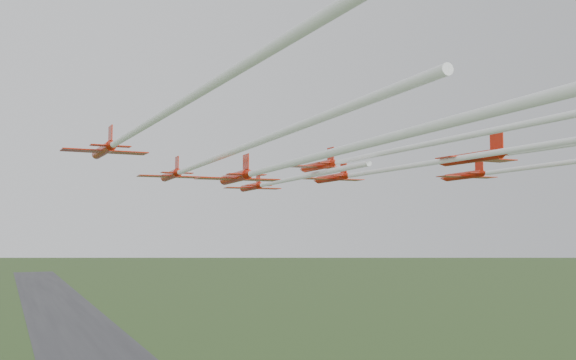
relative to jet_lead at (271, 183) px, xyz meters
name	(u,v)px	position (x,y,z in m)	size (l,w,h in m)	color
runway	(83,340)	(-4.34, 185.22, -50.47)	(38.00, 900.00, 0.04)	#323234
jet_lead	(271,183)	(0.00, 0.00, 0.00)	(8.80, 44.94, 2.61)	#BD1B06
jet_row2_left	(205,162)	(-15.65, -19.85, 0.41)	(8.80, 65.92, 2.62)	#BD1B06
jet_row2_right	(402,167)	(8.05, -21.06, 0.73)	(8.61, 66.01, 2.59)	#BD1B06
jet_row3_left	(140,128)	(-25.00, -32.90, 1.50)	(8.55, 61.26, 2.55)	#BD1B06
jet_row3_mid	(381,153)	(-0.52, -30.18, 0.97)	(7.79, 55.17, 2.34)	#BD1B06
jet_row3_right	(522,168)	(21.43, -26.53, 0.66)	(8.33, 49.74, 2.47)	#BD1B06
jet_row4_left	(305,160)	(-15.21, -43.24, -1.62)	(8.00, 62.68, 2.38)	#BD1B06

